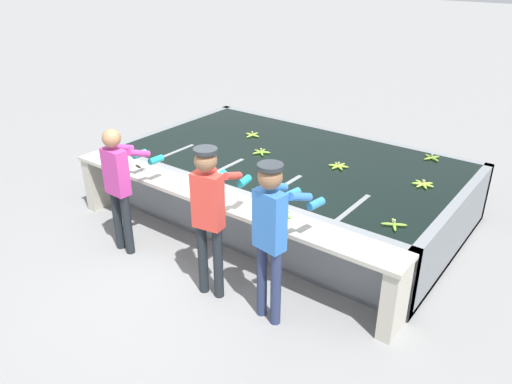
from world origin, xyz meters
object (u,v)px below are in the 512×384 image
Objects in this scene: banana_bunch_floating_2 at (423,184)px; banana_bunch_ledge_0 at (281,215)px; worker_1 at (210,208)px; worker_2 at (272,228)px; banana_bunch_floating_0 at (252,135)px; banana_bunch_floating_1 at (432,158)px; banana_bunch_floating_5 at (261,152)px; banana_bunch_floating_3 at (394,224)px; knife_0 at (141,168)px; banana_bunch_floating_4 at (338,166)px; worker_0 at (119,180)px.

banana_bunch_floating_2 is 2.02m from banana_bunch_ledge_0.
worker_2 is at bearing 3.06° from worker_1.
banana_bunch_floating_1 is (2.65, 0.76, 0.00)m from banana_bunch_floating_0.
worker_1 is at bearing -67.51° from banana_bunch_floating_5.
banana_bunch_floating_1 is (1.22, 3.37, -0.21)m from worker_1.
banana_bunch_ledge_0 is (1.90, -1.96, 0.00)m from banana_bunch_floating_0.
banana_bunch_floating_0 is (-1.43, 2.61, -0.21)m from worker_1.
banana_bunch_floating_3 is 0.76× the size of knife_0.
banana_bunch_floating_5 is at bearing 56.40° from knife_0.
worker_2 is 3.39m from banana_bunch_floating_0.
banana_bunch_floating_4 is (0.30, 2.30, -0.21)m from worker_1.
banana_bunch_ledge_0 is (-0.31, 0.61, -0.22)m from worker_2.
worker_0 reaches higher than banana_bunch_floating_4.
worker_0 is 2.91m from banana_bunch_floating_4.
banana_bunch_floating_4 is at bearing 95.77° from banana_bunch_ledge_0.
banana_bunch_floating_2 is at bearing 5.95° from banana_bunch_floating_4.
worker_0 is 6.02× the size of banana_bunch_floating_5.
banana_bunch_floating_0 is at bearing 134.00° from banana_bunch_ledge_0.
banana_bunch_floating_1 reaches higher than knife_0.
banana_bunch_floating_3 is (0.35, -2.16, 0.00)m from banana_bunch_floating_1.
worker_2 is (0.77, 0.04, 0.01)m from worker_1.
banana_bunch_floating_4 is at bearing 38.10° from knife_0.
banana_bunch_floating_4 is at bearing -10.31° from banana_bunch_floating_0.
knife_0 is at bearing -141.90° from banana_bunch_floating_4.
banana_bunch_floating_1 is 0.93× the size of banana_bunch_floating_4.
worker_2 reaches higher than knife_0.
banana_bunch_floating_3 is (0.12, -1.21, 0.00)m from banana_bunch_floating_2.
knife_0 is at bearing 118.03° from worker_0.
banana_bunch_floating_4 is (1.73, -0.31, -0.00)m from banana_bunch_floating_0.
banana_bunch_floating_3 is at bearing -80.89° from banana_bunch_floating_1.
worker_0 is at bearing -140.88° from banana_bunch_floating_2.
banana_bunch_floating_5 is 1.96m from banana_bunch_ledge_0.
knife_0 is (-2.30, -0.02, -0.01)m from banana_bunch_ledge_0.
worker_0 is at bearing -61.97° from knife_0.
banana_bunch_floating_0 is at bearing -164.04° from banana_bunch_floating_1.
worker_2 is at bearing -105.71° from banana_bunch_floating_2.
banana_bunch_ledge_0 is 0.79× the size of knife_0.
banana_bunch_floating_2 is at bearing 59.17° from worker_1.
banana_bunch_floating_5 is at bearing 132.86° from banana_bunch_ledge_0.
worker_0 is 5.88× the size of banana_bunch_floating_2.
worker_0 is 0.94× the size of worker_1.
worker_0 reaches higher than banana_bunch_floating_0.
worker_2 reaches higher than banana_bunch_floating_3.
worker_0 is 2.28m from worker_2.
worker_1 is 6.27× the size of banana_bunch_floating_2.
worker_0 is at bearing -107.33° from banana_bunch_floating_5.
worker_2 is 1.43m from banana_bunch_floating_3.
banana_bunch_floating_4 is (-0.92, -1.07, -0.00)m from banana_bunch_floating_1.
banana_bunch_floating_5 is (-1.16, -0.21, 0.00)m from banana_bunch_floating_4.
banana_bunch_ledge_0 reaches higher than banana_bunch_floating_1.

